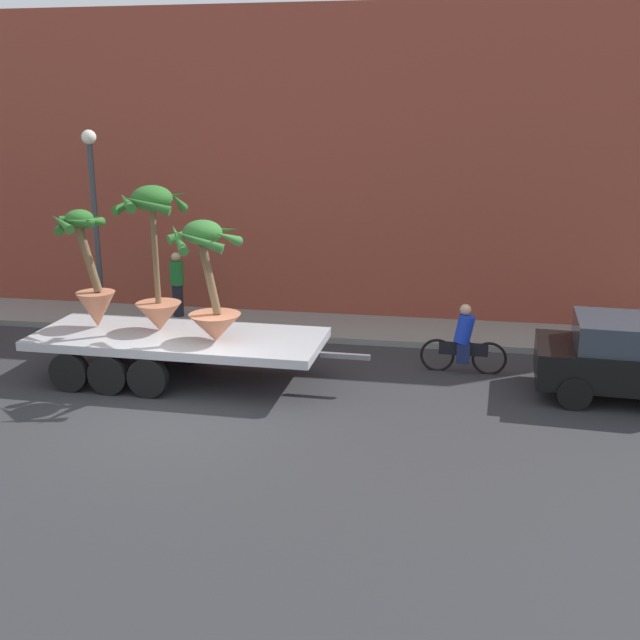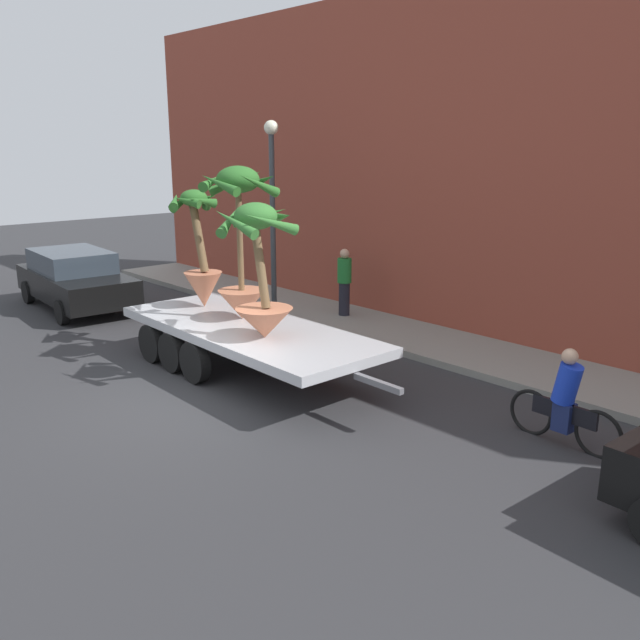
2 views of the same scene
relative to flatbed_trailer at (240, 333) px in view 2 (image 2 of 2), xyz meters
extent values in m
plane|color=#2D2D30|center=(0.84, -1.98, -0.77)|extent=(60.00, 60.00, 0.00)
cube|color=gray|center=(0.84, 4.12, -0.69)|extent=(24.00, 2.20, 0.15)
cube|color=brown|center=(0.84, 5.82, 3.22)|extent=(24.00, 1.20, 7.97)
cube|color=#B7BABF|center=(0.26, -0.01, 0.12)|extent=(6.03, 2.42, 0.18)
cylinder|color=black|center=(-1.63, 1.11, -0.37)|extent=(0.80, 0.24, 0.80)
cylinder|color=black|center=(-1.67, -1.04, -0.37)|extent=(0.80, 0.24, 0.80)
cylinder|color=black|center=(-0.80, 1.09, -0.37)|extent=(0.80, 0.24, 0.80)
cylinder|color=black|center=(-0.84, -1.06, -0.37)|extent=(0.80, 0.24, 0.80)
cylinder|color=black|center=(0.04, 1.07, -0.37)|extent=(0.80, 0.24, 0.80)
cylinder|color=black|center=(0.00, -1.07, -0.37)|extent=(0.80, 0.24, 0.80)
cube|color=slate|center=(3.76, -0.07, -0.03)|extent=(1.00, 0.12, 0.10)
cone|color=#C17251|center=(-0.23, 0.23, 0.51)|extent=(0.95, 0.95, 0.59)
cylinder|color=brown|center=(-0.24, 0.23, 1.89)|extent=(0.13, 0.12, 2.17)
ellipsoid|color=#2D6B28|center=(-0.24, 0.23, 2.98)|extent=(0.83, 0.83, 0.52)
cone|color=#2D6B28|center=(0.28, 0.32, 2.91)|extent=(0.39, 1.08, 0.55)
cone|color=#2D6B28|center=(-0.16, 0.74, 2.93)|extent=(1.06, 0.36, 0.44)
cone|color=#2D6B28|center=(-0.72, 0.51, 2.91)|extent=(0.73, 1.06, 0.58)
cone|color=#2D6B28|center=(-0.67, -0.06, 2.94)|extent=(0.76, 0.98, 0.38)
cone|color=#2D6B28|center=(-0.17, -0.25, 2.92)|extent=(1.01, 0.34, 0.47)
cone|color=#C17251|center=(1.16, -0.29, 0.49)|extent=(1.05, 1.05, 0.56)
cylinder|color=brown|center=(1.06, -0.29, 1.59)|extent=(0.47, 0.16, 1.64)
ellipsoid|color=#387A33|center=(0.97, -0.29, 2.41)|extent=(0.77, 0.77, 0.48)
cone|color=#387A33|center=(1.49, -0.37, 2.34)|extent=(0.35, 1.08, 0.52)
cone|color=#387A33|center=(1.16, 0.15, 2.38)|extent=(0.98, 0.57, 0.34)
cone|color=#387A33|center=(0.62, 0.06, 2.36)|extent=(0.86, 0.86, 0.44)
cone|color=#387A33|center=(0.57, -0.56, 2.33)|extent=(0.70, 0.92, 0.57)
cone|color=#387A33|center=(1.04, -0.79, 2.34)|extent=(1.04, 0.34, 0.53)
cone|color=#C17251|center=(-1.63, 0.24, 0.59)|extent=(0.82, 0.82, 0.76)
cylinder|color=brown|center=(-1.75, 0.24, 1.75)|extent=(0.55, 0.18, 1.56)
ellipsoid|color=#2D6B28|center=(-1.86, 0.24, 2.53)|extent=(0.58, 0.58, 0.36)
cone|color=#2D6B28|center=(-1.54, 0.23, 2.49)|extent=(0.23, 0.68, 0.33)
cone|color=#2D6B28|center=(-1.73, 0.51, 2.45)|extent=(0.65, 0.45, 0.43)
cone|color=#2D6B28|center=(-2.05, 0.55, 2.50)|extent=(0.74, 0.56, 0.31)
cone|color=#2D6B28|center=(-2.20, 0.17, 2.45)|extent=(0.34, 0.74, 0.47)
cone|color=#2D6B28|center=(-2.09, -0.07, 2.48)|extent=(0.77, 0.65, 0.40)
cone|color=#2D6B28|center=(-1.72, -0.01, 2.49)|extent=(0.63, 0.47, 0.32)
torus|color=black|center=(6.63, 1.49, -0.43)|extent=(0.74, 0.09, 0.74)
torus|color=black|center=(5.53, 1.53, -0.43)|extent=(0.74, 0.09, 0.74)
cube|color=black|center=(6.08, 1.51, -0.25)|extent=(1.04, 0.10, 0.28)
cylinder|color=#1938C6|center=(6.08, 1.51, 0.20)|extent=(0.45, 0.36, 0.65)
sphere|color=tan|center=(6.08, 1.51, 0.62)|extent=(0.24, 0.24, 0.24)
cube|color=navy|center=(6.08, 1.51, -0.33)|extent=(0.29, 0.25, 0.44)
cube|color=black|center=(-7.31, -0.21, -0.10)|extent=(4.74, 2.26, 0.70)
cube|color=#2D3842|center=(-7.54, -0.19, 0.53)|extent=(2.66, 1.90, 0.56)
cylinder|color=black|center=(-5.75, 0.57, -0.45)|extent=(0.65, 0.25, 0.64)
cylinder|color=black|center=(-5.89, -1.22, -0.45)|extent=(0.65, 0.25, 0.64)
cylinder|color=black|center=(-8.73, 0.81, -0.45)|extent=(0.65, 0.25, 0.64)
cylinder|color=black|center=(-8.87, -0.99, -0.45)|extent=(0.65, 0.25, 0.64)
cylinder|color=black|center=(-1.35, 4.25, -0.19)|extent=(0.28, 0.28, 0.85)
cylinder|color=#1E702D|center=(-1.35, 4.25, 0.54)|extent=(0.36, 0.36, 0.62)
sphere|color=tan|center=(-1.35, 4.25, 0.97)|extent=(0.24, 0.24, 0.24)
cylinder|color=#383D42|center=(-3.05, 3.32, 1.63)|extent=(0.14, 0.14, 4.50)
sphere|color=#EAEACC|center=(-3.05, 3.32, 4.03)|extent=(0.36, 0.36, 0.36)
camera|label=1|loc=(5.84, -14.37, 4.78)|focal=42.99mm
camera|label=2|loc=(10.41, -7.48, 3.63)|focal=37.43mm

